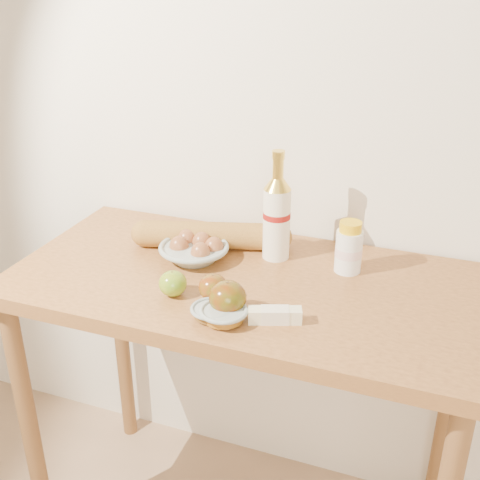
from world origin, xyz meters
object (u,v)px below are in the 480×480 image
Objects in this scene: bourbon_bottle at (277,216)px; egg_bowl at (195,250)px; table at (244,319)px; baguette at (211,235)px; cream_bottle at (349,249)px.

bourbon_bottle is 1.31× the size of egg_bowl.
baguette reaches higher than table.
baguette is at bearing 80.36° from egg_bowl.
egg_bowl is (-0.20, -0.09, -0.09)m from bourbon_bottle.
table is 0.29m from bourbon_bottle.
bourbon_bottle is (0.04, 0.14, 0.25)m from table.
cream_bottle is at bearing 15.71° from bourbon_bottle.
cream_bottle is (0.24, 0.13, 0.19)m from table.
bourbon_bottle reaches higher than table.
baguette is at bearing 137.38° from table.
cream_bottle is at bearing 10.72° from egg_bowl.
table is at bearing -86.74° from bourbon_bottle.
baguette is (-0.15, 0.14, 0.16)m from table.
bourbon_bottle reaches higher than baguette.
table is 8.69× the size of cream_bottle.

